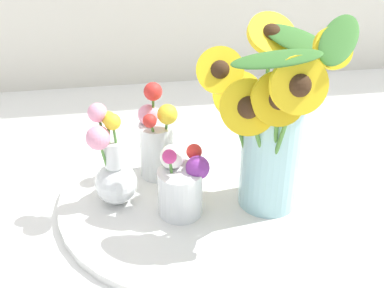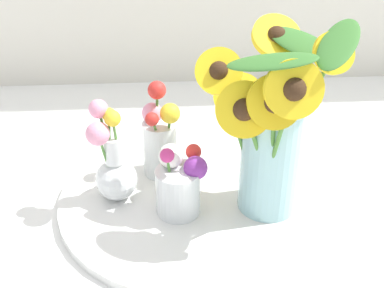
% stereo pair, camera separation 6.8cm
% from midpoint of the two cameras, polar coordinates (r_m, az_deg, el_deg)
% --- Properties ---
extents(ground_plane, '(6.00, 6.00, 0.00)m').
position_cam_midpoint_polar(ground_plane, '(1.00, -0.35, -7.72)').
color(ground_plane, white).
extents(serving_tray, '(0.50, 0.50, 0.02)m').
position_cam_midpoint_polar(serving_tray, '(1.02, -1.93, -5.92)').
color(serving_tray, white).
rests_on(serving_tray, ground_plane).
extents(mason_jar_sunflowers, '(0.27, 0.26, 0.36)m').
position_cam_midpoint_polar(mason_jar_sunflowers, '(0.92, 6.39, 1.55)').
color(mason_jar_sunflowers, '#9ED1D6').
rests_on(mason_jar_sunflowers, serving_tray).
extents(vase_small_center, '(0.09, 0.08, 0.13)m').
position_cam_midpoint_polar(vase_small_center, '(0.95, -3.24, -4.26)').
color(vase_small_center, white).
rests_on(vase_small_center, serving_tray).
extents(vase_bulb_right, '(0.08, 0.08, 0.20)m').
position_cam_midpoint_polar(vase_bulb_right, '(0.97, -10.45, -2.65)').
color(vase_bulb_right, white).
rests_on(vase_bulb_right, serving_tray).
extents(vase_small_back, '(0.07, 0.08, 0.20)m').
position_cam_midpoint_polar(vase_small_back, '(1.03, -5.71, 0.41)').
color(vase_small_back, white).
rests_on(vase_small_back, serving_tray).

